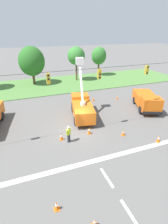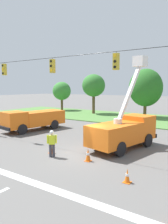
{
  "view_description": "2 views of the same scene",
  "coord_description": "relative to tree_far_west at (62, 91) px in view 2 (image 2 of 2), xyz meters",
  "views": [
    {
      "loc": [
        -4.97,
        -15.34,
        10.02
      ],
      "look_at": [
        1.23,
        1.19,
        1.57
      ],
      "focal_mm": 28.0,
      "sensor_mm": 36.0,
      "label": 1
    },
    {
      "loc": [
        8.09,
        -11.83,
        4.54
      ],
      "look_at": [
        -2.03,
        3.19,
        2.46
      ],
      "focal_mm": 35.0,
      "sensor_mm": 36.0,
      "label": 2
    }
  ],
  "objects": [
    {
      "name": "ground_plane",
      "position": [
        19.03,
        -20.74,
        -3.76
      ],
      "size": [
        200.0,
        200.0,
        0.0
      ],
      "primitive_type": "plane",
      "color": "#605E5B"
    },
    {
      "name": "grass_verge",
      "position": [
        19.03,
        -2.74,
        -3.71
      ],
      "size": [
        56.0,
        12.0,
        0.1
      ],
      "primitive_type": "cube",
      "color": "#517F3D",
      "rests_on": "ground"
    },
    {
      "name": "signal_gantry",
      "position": [
        19.0,
        -20.74,
        0.82
      ],
      "size": [
        26.2,
        0.33,
        7.2
      ],
      "color": "slate",
      "rests_on": "ground"
    },
    {
      "name": "tree_far_west",
      "position": [
        0.0,
        0.0,
        0.0
      ],
      "size": [
        3.42,
        3.59,
        5.54
      ],
      "color": "brown",
      "rests_on": "ground"
    },
    {
      "name": "tree_west",
      "position": [
        7.92,
        -1.19,
        1.01
      ],
      "size": [
        3.76,
        4.07,
        6.69
      ],
      "color": "brown",
      "rests_on": "ground"
    },
    {
      "name": "tree_centre",
      "position": [
        16.68,
        -0.98,
        0.67
      ],
      "size": [
        4.87,
        4.62,
        7.19
      ],
      "color": "brown",
      "rests_on": "ground"
    },
    {
      "name": "utility_truck_bucket_lift",
      "position": [
        20.69,
        -17.69,
        -2.34
      ],
      "size": [
        3.46,
        6.39,
        6.92
      ],
      "color": "orange",
      "rests_on": "ground"
    },
    {
      "name": "utility_truck_support_near",
      "position": [
        9.99,
        -16.67,
        -2.55
      ],
      "size": [
        3.45,
        7.05,
        2.12
      ],
      "color": "orange",
      "rests_on": "ground"
    },
    {
      "name": "road_worker",
      "position": [
        17.66,
        -22.27,
        -2.76
      ],
      "size": [
        0.54,
        0.44,
        1.77
      ],
      "color": "#383842",
      "rests_on": "ground"
    },
    {
      "name": "traffic_cone_lane_edge_a",
      "position": [
        23.25,
        -23.15,
        -3.43
      ],
      "size": [
        0.36,
        0.36,
        0.68
      ],
      "color": "orange",
      "rests_on": "ground"
    },
    {
      "name": "traffic_cone_lane_edge_b",
      "position": [
        20.05,
        -21.65,
        -3.35
      ],
      "size": [
        0.36,
        0.36,
        0.82
      ],
      "color": "orange",
      "rests_on": "ground"
    },
    {
      "name": "traffic_cone_far_right",
      "position": [
        17.07,
        -21.68,
        -3.39
      ],
      "size": [
        0.36,
        0.36,
        0.76
      ],
      "color": "orange",
      "rests_on": "ground"
    }
  ]
}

